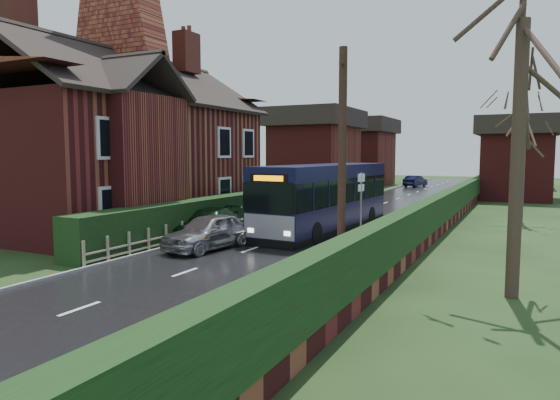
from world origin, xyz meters
The scene contains 17 objects.
ground centered at (0.00, 0.00, 0.00)m, with size 140.00×140.00×0.00m, color #334D21.
road centered at (0.00, 10.00, 0.01)m, with size 6.00×100.00×0.02m, color black.
pavement centered at (4.25, 10.00, 0.07)m, with size 2.50×100.00×0.14m, color slate.
kerb_right centered at (3.05, 10.00, 0.07)m, with size 0.12×100.00×0.14m, color gray.
kerb_left centered at (-3.05, 10.00, 0.05)m, with size 0.12×100.00×0.10m, color gray.
front_hedge centered at (-3.90, 5.00, 0.80)m, with size 1.20×16.00×1.60m, color black.
picket_fence centered at (-3.15, 5.00, 0.45)m, with size 0.10×16.00×0.90m, color #8C745F, non-canonical shape.
right_wall_hedge centered at (5.80, 10.00, 1.02)m, with size 0.60×50.00×1.80m.
brick_house centered at (-8.73, 4.78, 4.38)m, with size 9.30×14.60×10.30m.
bus centered at (0.80, 7.65, 1.54)m, with size 2.97×10.38×3.12m.
car_silver centered at (-1.50, 1.49, 0.68)m, with size 1.60×3.98×1.36m, color #BABBBF.
car_green centered at (-2.90, 3.50, 0.64)m, with size 1.79×4.40×1.28m, color black.
car_distant centered at (-1.64, 41.21, 0.63)m, with size 1.33×3.80×1.25m, color black.
bus_stop_sign centered at (3.20, 5.52, 1.88)m, with size 0.17×0.43×2.85m.
telegraph_pole centered at (4.80, -1.44, 3.24)m, with size 0.34×0.80×6.40m.
tree_right_far centered at (9.00, 14.40, 5.65)m, with size 3.92×3.92×7.57m.
tree_house_side centered at (-13.69, 12.58, 7.20)m, with size 4.24×4.24×9.64m.
Camera 1 is at (9.21, -14.08, 3.63)m, focal length 32.00 mm.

